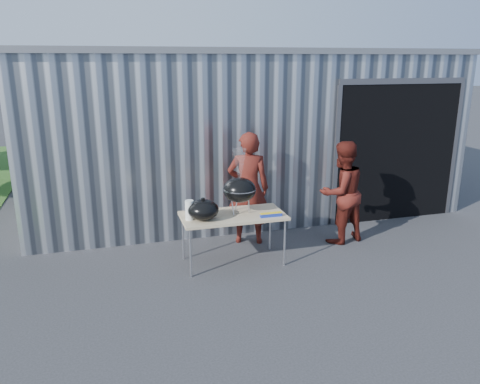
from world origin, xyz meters
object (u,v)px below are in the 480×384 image
object	(u,v)px
folding_table	(233,217)
person_cook	(248,188)
kettle_grill	(239,186)
person_bystander	(341,192)

from	to	relation	value
folding_table	person_cook	bearing A→B (deg)	58.01
person_cook	folding_table	bearing A→B (deg)	75.77
kettle_grill	person_cook	size ratio (longest dim) A/B	0.52
person_cook	kettle_grill	bearing A→B (deg)	81.02
kettle_grill	person_cook	distance (m)	0.79
kettle_grill	person_bystander	world-z (taller)	kettle_grill
kettle_grill	person_bystander	size ratio (longest dim) A/B	0.57
person_bystander	folding_table	bearing A→B (deg)	-2.54
person_cook	person_bystander	world-z (taller)	person_cook
person_cook	person_bystander	size ratio (longest dim) A/B	1.09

